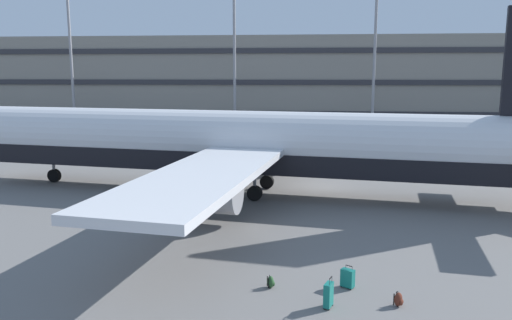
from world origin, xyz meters
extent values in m
plane|color=slate|center=(0.00, 0.00, 0.00)|extent=(600.00, 600.00, 0.00)
cube|color=gray|center=(0.00, 44.76, 6.32)|extent=(167.68, 16.57, 12.63)
cube|color=#2D2D33|center=(0.00, 36.37, 2.11)|extent=(166.00, 0.24, 0.70)
cube|color=#2D2D33|center=(0.00, 36.37, 6.32)|extent=(166.00, 0.24, 0.70)
cube|color=#2D2D33|center=(0.00, 36.37, 10.53)|extent=(166.00, 0.24, 0.70)
cylinder|color=silver|center=(-4.87, -1.54, 3.29)|extent=(35.59, 9.31, 3.85)
cube|color=black|center=(-4.87, -1.54, 2.23)|extent=(34.18, 9.01, 1.23)
cube|color=silver|center=(-5.34, -10.95, 3.00)|extent=(6.66, 15.38, 0.36)
cube|color=silver|center=(-2.43, 7.55, 3.00)|extent=(6.66, 15.38, 0.36)
cylinder|color=#9E9EA3|center=(-5.42, -8.23, 1.64)|extent=(3.05, 2.52, 2.12)
cylinder|color=#9E9EA3|center=(-3.34, 4.99, 1.64)|extent=(3.05, 2.52, 2.12)
cylinder|color=black|center=(-18.17, 0.55, 0.45)|extent=(0.94, 0.49, 0.90)
cylinder|color=slate|center=(-18.17, 0.55, 1.13)|extent=(0.20, 0.20, 1.36)
cylinder|color=black|center=(-3.73, -3.38, 0.45)|extent=(0.94, 0.49, 0.90)
cylinder|color=slate|center=(-3.73, -3.38, 1.13)|extent=(0.20, 0.20, 1.36)
cylinder|color=black|center=(-3.22, -0.14, 0.45)|extent=(0.94, 0.49, 0.90)
cylinder|color=slate|center=(-3.22, -0.14, 1.13)|extent=(0.20, 0.20, 1.36)
cylinder|color=gray|center=(-31.19, 31.91, 11.23)|extent=(0.36, 0.36, 22.47)
cylinder|color=gray|center=(-9.61, 31.91, 12.16)|extent=(0.36, 0.36, 24.32)
cylinder|color=gray|center=(7.88, 31.91, 10.23)|extent=(0.36, 0.36, 20.46)
cube|color=#147266|center=(0.69, -15.34, 0.37)|extent=(0.53, 0.47, 0.63)
cylinder|color=#333338|center=(0.84, -15.35, 0.74)|extent=(0.02, 0.02, 0.11)
cylinder|color=#333338|center=(0.63, -15.21, 0.74)|extent=(0.02, 0.02, 0.11)
cube|color=black|center=(0.74, -15.28, 0.79)|extent=(0.22, 0.16, 0.02)
cylinder|color=black|center=(0.79, -15.53, 0.03)|extent=(0.04, 0.05, 0.05)
cylinder|color=black|center=(0.48, -15.33, 0.03)|extent=(0.04, 0.05, 0.05)
cylinder|color=black|center=(0.90, -15.36, 0.03)|extent=(0.04, 0.05, 0.05)
cylinder|color=black|center=(0.60, -15.16, 0.03)|extent=(0.04, 0.05, 0.05)
cube|color=#147266|center=(-0.06, -16.93, 0.44)|extent=(0.36, 0.49, 0.78)
cylinder|color=#333338|center=(-0.04, -17.07, 0.93)|extent=(0.02, 0.02, 0.20)
cylinder|color=#333338|center=(0.04, -16.84, 0.93)|extent=(0.02, 0.02, 0.20)
cube|color=black|center=(0.00, -16.95, 1.04)|extent=(0.11, 0.24, 0.02)
cylinder|color=black|center=(-0.20, -17.07, 0.03)|extent=(0.05, 0.04, 0.05)
cylinder|color=black|center=(-0.07, -16.73, 0.03)|extent=(0.05, 0.04, 0.05)
cylinder|color=black|center=(-0.05, -17.13, 0.03)|extent=(0.05, 0.04, 0.05)
cylinder|color=black|center=(0.08, -16.80, 0.03)|extent=(0.05, 0.04, 0.05)
ellipsoid|color=#592619|center=(2.21, -16.62, 0.23)|extent=(0.39, 0.42, 0.46)
ellipsoid|color=#592619|center=(2.30, -16.68, 0.16)|extent=(0.23, 0.26, 0.21)
torus|color=black|center=(2.18, -16.60, 0.47)|extent=(0.06, 0.07, 0.08)
cube|color=black|center=(2.18, -16.48, 0.23)|extent=(0.04, 0.04, 0.39)
cube|color=black|center=(2.07, -16.63, 0.23)|extent=(0.04, 0.04, 0.39)
ellipsoid|color=#264C26|center=(-2.01, -15.57, 0.21)|extent=(0.30, 0.38, 0.42)
ellipsoid|color=#264C26|center=(-1.92, -15.55, 0.15)|extent=(0.16, 0.25, 0.19)
torus|color=black|center=(-2.04, -15.58, 0.43)|extent=(0.03, 0.08, 0.08)
cube|color=black|center=(-2.13, -15.52, 0.21)|extent=(0.03, 0.04, 0.36)
cube|color=black|center=(-2.08, -15.69, 0.21)|extent=(0.03, 0.04, 0.36)
camera|label=1|loc=(-1.02, -32.17, 7.46)|focal=35.02mm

